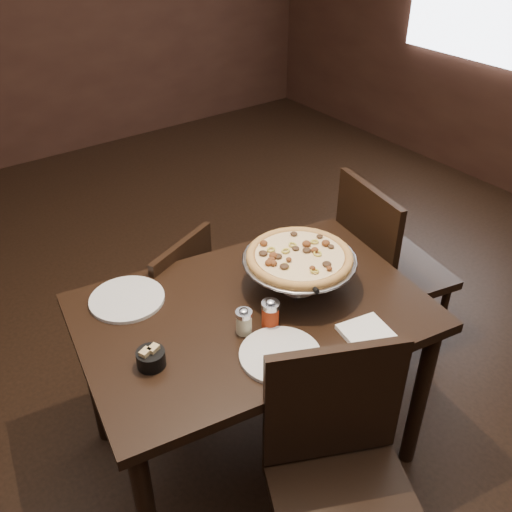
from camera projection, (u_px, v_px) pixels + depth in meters
room at (262, 133)px, 1.75m from camera, size 6.04×7.04×2.84m
dining_table at (253, 330)px, 2.10m from camera, size 1.34×1.00×0.77m
pizza_stand at (299, 257)px, 2.07m from camera, size 0.42×0.42×0.17m
parmesan_shaker at (244, 321)px, 1.92m from camera, size 0.06×0.06×0.10m
pepper_flake_shaker at (270, 313)px, 1.94m from camera, size 0.06×0.06×0.11m
packet_caddy at (151, 358)px, 1.79m from camera, size 0.09×0.09×0.07m
napkin_stack at (367, 334)px, 1.92m from camera, size 0.18×0.18×0.02m
plate_left at (127, 299)px, 2.08m from camera, size 0.27×0.27×0.01m
plate_near at (280, 355)px, 1.84m from camera, size 0.27×0.27×0.01m
serving_spatula at (310, 283)px, 1.94m from camera, size 0.14×0.14×0.02m
chair_far at (167, 306)px, 2.56m from camera, size 0.50×0.50×0.82m
chair_near at (341, 478)px, 1.76m from camera, size 0.59×0.59×0.94m
chair_side at (384, 265)px, 2.70m from camera, size 0.53×0.53×0.96m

